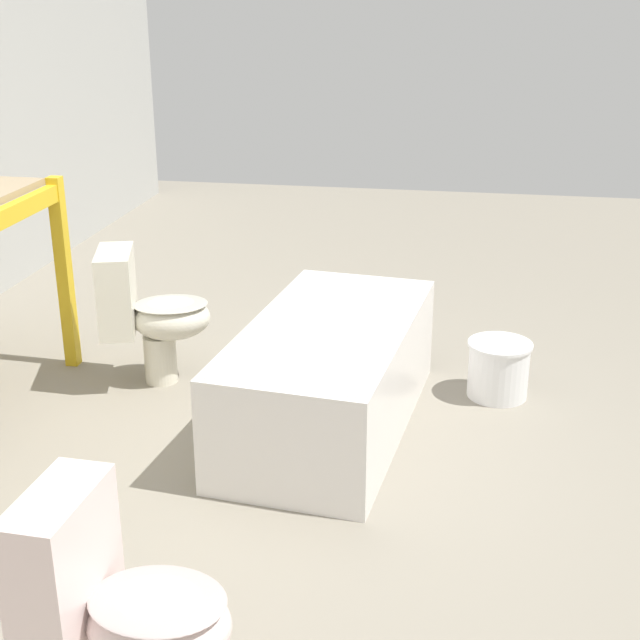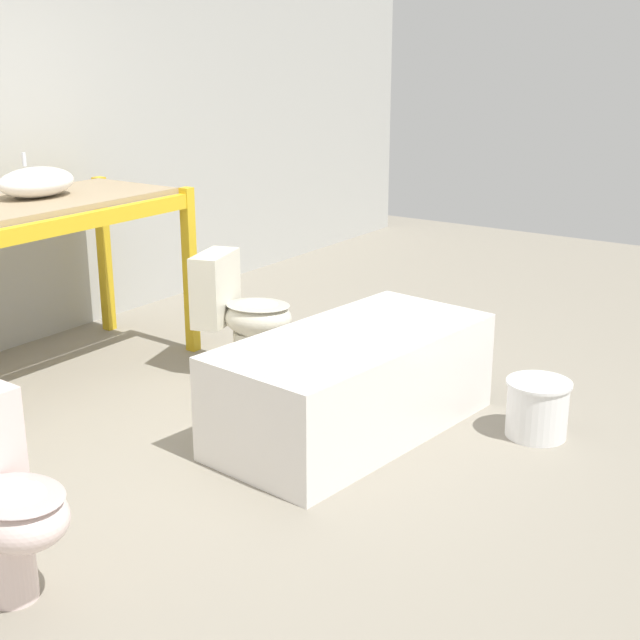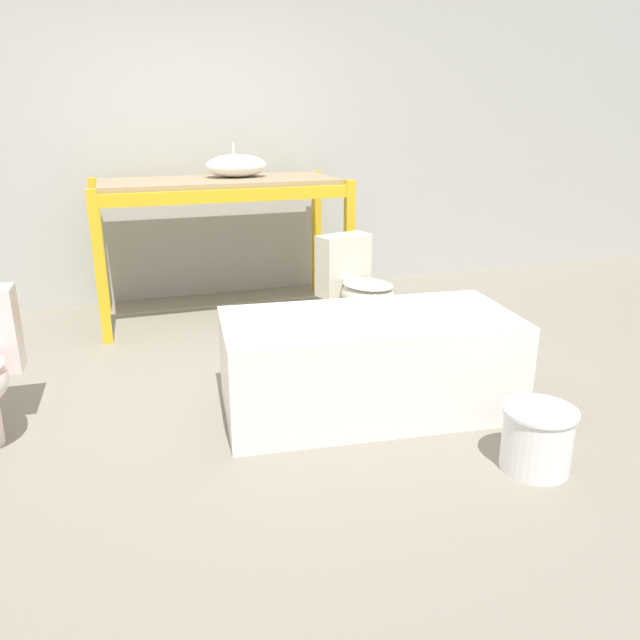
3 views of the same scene
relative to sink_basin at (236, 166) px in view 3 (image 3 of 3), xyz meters
The scene contains 7 objects.
ground_plane 1.91m from the sink_basin, 101.12° to the right, with size 12.00×12.00×0.00m, color gray.
warehouse_wall_rear 0.79m from the sink_basin, 115.88° to the left, with size 10.80×0.08×3.20m.
shelving_rack 0.30m from the sink_basin, 154.66° to the right, with size 1.92×0.87×1.09m.
sink_basin is the anchor object (origin of this frame).
bathtub_main 2.24m from the sink_basin, 82.33° to the right, with size 1.64×0.91×0.54m.
toilet_far 1.41m from the sink_basin, 58.26° to the right, with size 0.51×0.65×0.75m.
bucket_white 3.14m from the sink_basin, 75.00° to the right, with size 0.34×0.34×0.30m.
Camera 3 is at (-0.70, -3.47, 1.57)m, focal length 35.00 mm.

